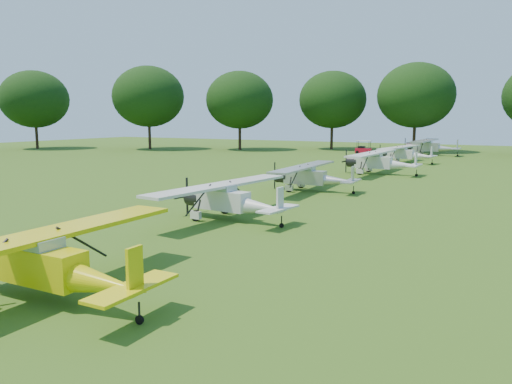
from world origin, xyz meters
TOP-DOWN VIEW (x-y plane):
  - ground at (0.00, 0.00)m, footprint 160.00×160.00m
  - tree_belt at (3.57, 0.16)m, footprint 137.36×130.27m
  - aircraft_2 at (1.24, -10.12)m, footprint 6.28×9.97m
  - aircraft_3 at (-0.21, 1.56)m, footprint 6.12×9.72m
  - aircraft_4 at (-0.35, 12.49)m, footprint 5.98×9.50m
  - aircraft_5 at (1.03, 24.88)m, footprint 6.66×10.59m
  - aircraft_6 at (0.64, 37.23)m, footprint 6.25×9.92m
  - aircraft_7 at (1.24, 50.05)m, footprint 7.09×11.26m
  - golf_cart at (-7.43, 49.06)m, footprint 2.23×1.48m

SIDE VIEW (x-z plane):
  - ground at x=0.00m, z-range 0.00..0.00m
  - golf_cart at x=-7.43m, z-range -0.30..1.52m
  - aircraft_4 at x=-0.35m, z-range 0.16..2.03m
  - aircraft_3 at x=-0.21m, z-range 0.16..2.07m
  - aircraft_6 at x=0.64m, z-range 0.16..2.11m
  - aircraft_2 at x=1.24m, z-range 0.17..2.14m
  - aircraft_5 at x=1.03m, z-range 0.18..2.27m
  - aircraft_7 at x=1.24m, z-range 0.19..2.41m
  - tree_belt at x=3.57m, z-range 0.77..15.29m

